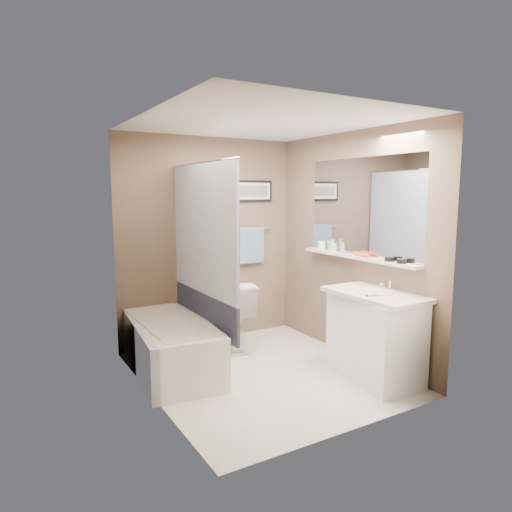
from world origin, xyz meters
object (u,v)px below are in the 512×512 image
bathtub (171,346)px  hair_brush_front (362,254)px  vanity (374,338)px  soap_bottle (333,246)px  glass_jar (322,245)px  candle_bowl_near (402,261)px  candle_bowl_far (389,259)px  toilet (230,314)px

bathtub → hair_brush_front: 2.14m
vanity → hair_brush_front: (0.19, 0.40, 0.74)m
hair_brush_front → soap_bottle: soap_bottle is taller
glass_jar → candle_bowl_near: bearing=-90.0°
vanity → soap_bottle: size_ratio=6.61×
candle_bowl_far → hair_brush_front: bearing=90.0°
toilet → soap_bottle: bearing=159.9°
hair_brush_front → candle_bowl_near: bearing=-90.0°
candle_bowl_near → vanity: bearing=146.6°
toilet → candle_bowl_near: size_ratio=8.77×
vanity → candle_bowl_far: candle_bowl_far is taller
hair_brush_front → toilet: bearing=131.4°
bathtub → soap_bottle: bearing=-4.1°
toilet → hair_brush_front: size_ratio=3.59×
candle_bowl_far → bathtub: bearing=147.3°
candle_bowl_far → hair_brush_front: hair_brush_front is taller
candle_bowl_near → soap_bottle: bearing=90.0°
bathtub → candle_bowl_near: bearing=-30.0°
candle_bowl_near → glass_jar: 1.17m
bathtub → candle_bowl_far: size_ratio=16.67×
vanity → hair_brush_front: bearing=71.7°
candle_bowl_near → candle_bowl_far: 0.15m
vanity → soap_bottle: soap_bottle is taller
candle_bowl_near → candle_bowl_far: bearing=90.0°
candle_bowl_near → hair_brush_front: (0.00, 0.52, 0.00)m
vanity → candle_bowl_near: bearing=-26.8°
vanity → glass_jar: glass_jar is taller
hair_brush_front → soap_bottle: 0.46m
bathtub → hair_brush_front: hair_brush_front is taller
candle_bowl_near → bathtub: bearing=144.0°
candle_bowl_far → glass_jar: glass_jar is taller
hair_brush_front → vanity: bearing=-114.9°
vanity → hair_brush_front: size_ratio=4.09×
candle_bowl_near → candle_bowl_far: (0.00, 0.15, 0.00)m
candle_bowl_far → vanity: bearing=-171.6°
vanity → toilet: bearing=124.1°
glass_jar → toilet: bearing=155.7°
bathtub → soap_bottle: 2.04m
toilet → glass_jar: bearing=168.9°
toilet → candle_bowl_near: 2.01m
toilet → vanity: bearing=130.7°
glass_jar → soap_bottle: (0.00, -0.20, 0.02)m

